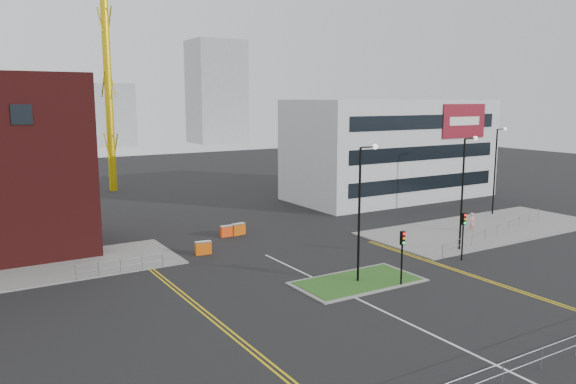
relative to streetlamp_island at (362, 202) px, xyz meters
The scene contains 25 objects.
ground 9.91m from the streetlamp_island, 105.50° to the right, with size 200.00×200.00×0.00m, color black.
pavement_right 21.35m from the streetlamp_island, 16.87° to the left, with size 24.00×10.00×0.12m, color slate.
island_kerb 5.38m from the streetlamp_island, behind, with size 8.60×4.60×0.08m, color slate.
grass_island 5.36m from the streetlamp_island, behind, with size 8.00×4.00×0.12m, color #1F4C19.
office_block 33.78m from the streetlamp_island, 45.22° to the left, with size 25.00×12.20×12.00m.
streetlamp_island is the anchor object (origin of this frame).
streetlamp_right_near 12.17m from the streetlamp_island, ahead, with size 1.46×0.36×9.18m.
streetlamp_right_far 27.86m from the streetlamp_island, 21.04° to the left, with size 1.46×0.36×9.18m.
traffic_light_island 3.92m from the streetlamp_island, 48.59° to the right, with size 0.28×0.33×3.65m.
traffic_light_right 10.19m from the streetlamp_island, ahead, with size 0.28×0.33×3.65m.
railing_front 14.91m from the streetlamp_island, 99.00° to the right, with size 24.05×0.05×1.10m.
railing_left 17.22m from the streetlamp_island, 142.89° to the left, with size 6.05×0.05×1.10m.
railing_right 19.18m from the streetlamp_island, 10.84° to the left, with size 19.05×5.05×1.10m.
centre_line 8.38m from the streetlamp_island, 110.29° to the right, with size 0.15×30.00×0.01m, color silver.
yellow_left_a 12.61m from the streetlamp_island, 169.89° to the left, with size 0.12×24.00×0.01m, color gold.
yellow_left_b 12.35m from the streetlamp_island, 169.62° to the left, with size 0.12×24.00×0.01m, color gold.
yellow_right_a 9.29m from the streetlamp_island, 15.36° to the right, with size 0.12×20.00×0.01m, color gold.
yellow_right_b 9.53m from the streetlamp_island, 14.78° to the right, with size 0.12×20.00×0.01m, color gold.
skyline_b 122.28m from the streetlamp_island, 86.35° to the left, with size 24.00×12.00×16.00m, color gray.
skyline_c 124.87m from the streetlamp_island, 69.91° to the left, with size 14.00×12.00×28.00m, color gray.
skyline_d 132.40m from the streetlamp_island, 94.43° to the left, with size 30.00×12.00×12.00m, color gray.
pedestrian 18.97m from the streetlamp_island, 17.89° to the left, with size 0.68×0.44×1.86m, color #DD938F.
barrier_left 14.15m from the streetlamp_island, 118.40° to the left, with size 1.31×0.59×1.06m.
barrier_mid 16.87m from the streetlamp_island, 98.01° to the left, with size 1.20×0.41×1.01m.
barrier_right 16.75m from the streetlamp_island, 93.87° to the left, with size 1.32×0.60×1.07m.
Camera 1 is at (-20.74, -20.18, 12.06)m, focal length 35.00 mm.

